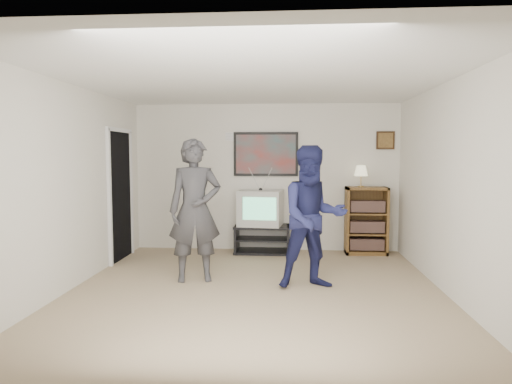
# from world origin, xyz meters

# --- Properties ---
(room_shell) EXTENTS (4.51, 5.00, 2.51)m
(room_shell) POSITION_xyz_m (0.00, 0.35, 1.25)
(room_shell) COLOR #827552
(room_shell) RESTS_ON ground
(media_stand) EXTENTS (0.93, 0.52, 0.46)m
(media_stand) POSITION_xyz_m (-0.04, 2.23, 0.23)
(media_stand) COLOR black
(media_stand) RESTS_ON room_shell
(crt_television) EXTENTS (0.76, 0.67, 0.59)m
(crt_television) POSITION_xyz_m (-0.07, 2.23, 0.76)
(crt_television) COLOR #B0B1AB
(crt_television) RESTS_ON media_stand
(bookshelf) EXTENTS (0.67, 0.39, 1.11)m
(bookshelf) POSITION_xyz_m (1.68, 2.28, 0.55)
(bookshelf) COLOR brown
(bookshelf) RESTS_ON room_shell
(table_lamp) EXTENTS (0.22, 0.22, 0.36)m
(table_lamp) POSITION_xyz_m (1.58, 2.30, 1.29)
(table_lamp) COLOR beige
(table_lamp) RESTS_ON bookshelf
(person_tall) EXTENTS (0.76, 0.60, 1.85)m
(person_tall) POSITION_xyz_m (-0.81, 0.48, 0.93)
(person_tall) COLOR #353537
(person_tall) RESTS_ON room_shell
(person_short) EXTENTS (0.98, 0.84, 1.76)m
(person_short) POSITION_xyz_m (0.69, 0.27, 0.88)
(person_short) COLOR #1A1D48
(person_short) RESTS_ON room_shell
(controller_left) EXTENTS (0.04, 0.11, 0.03)m
(controller_left) POSITION_xyz_m (-0.82, 0.67, 1.18)
(controller_left) COLOR white
(controller_left) RESTS_ON person_tall
(controller_right) EXTENTS (0.05, 0.11, 0.03)m
(controller_right) POSITION_xyz_m (0.64, 0.54, 1.15)
(controller_right) COLOR white
(controller_right) RESTS_ON person_short
(poster) EXTENTS (1.10, 0.03, 0.75)m
(poster) POSITION_xyz_m (0.00, 2.48, 1.65)
(poster) COLOR black
(poster) RESTS_ON room_shell
(air_vent) EXTENTS (0.28, 0.02, 0.14)m
(air_vent) POSITION_xyz_m (-0.55, 2.48, 1.95)
(air_vent) COLOR white
(air_vent) RESTS_ON room_shell
(small_picture) EXTENTS (0.30, 0.03, 0.30)m
(small_picture) POSITION_xyz_m (2.00, 2.48, 1.88)
(small_picture) COLOR black
(small_picture) RESTS_ON room_shell
(doorway) EXTENTS (0.03, 0.85, 2.00)m
(doorway) POSITION_xyz_m (-2.23, 1.60, 1.00)
(doorway) COLOR black
(doorway) RESTS_ON room_shell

